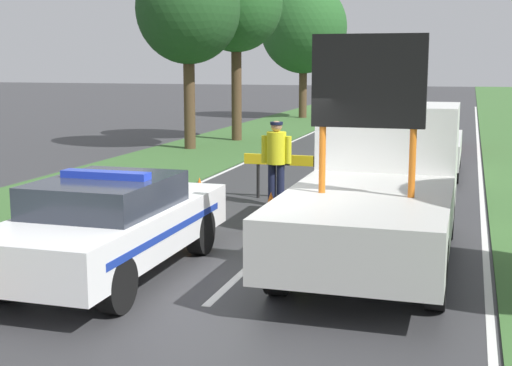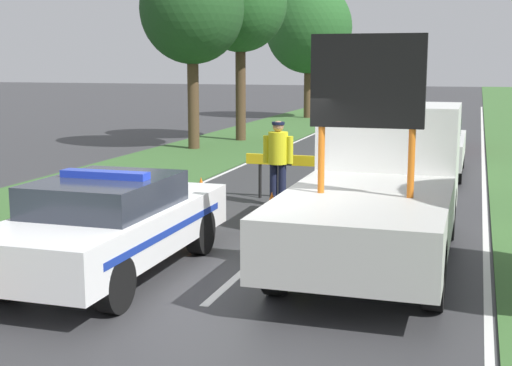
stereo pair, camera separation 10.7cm
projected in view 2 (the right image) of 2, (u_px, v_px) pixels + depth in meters
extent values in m
plane|color=#333335|center=(236.00, 278.00, 9.95)|extent=(160.00, 160.00, 0.00)
cube|color=silver|center=(240.00, 274.00, 10.12)|extent=(0.12, 2.86, 0.01)
cube|color=silver|center=(330.00, 194.00, 16.17)|extent=(0.12, 2.86, 0.01)
cube|color=silver|center=(371.00, 158.00, 22.21)|extent=(0.12, 2.86, 0.01)
cube|color=silver|center=(394.00, 137.00, 28.25)|extent=(0.12, 2.86, 0.01)
cube|color=silver|center=(409.00, 124.00, 34.30)|extent=(0.12, 2.86, 0.01)
cube|color=silver|center=(420.00, 115.00, 40.34)|extent=(0.12, 2.86, 0.01)
cube|color=silver|center=(428.00, 108.00, 46.38)|extent=(0.12, 2.86, 0.01)
cube|color=silver|center=(270.00, 153.00, 23.46)|extent=(0.10, 54.80, 0.01)
cube|color=silver|center=(483.00, 161.00, 21.50)|extent=(0.10, 54.80, 0.01)
cube|color=#38602D|center=(265.00, 132.00, 30.39)|extent=(4.13, 120.00, 0.03)
cube|color=white|center=(112.00, 229.00, 10.01)|extent=(1.81, 4.51, 0.62)
cube|color=#282D38|center=(106.00, 194.00, 9.79)|extent=(1.59, 2.07, 0.43)
cylinder|color=black|center=(111.00, 225.00, 11.60)|extent=(0.24, 0.70, 0.70)
cylinder|color=black|center=(201.00, 232.00, 11.14)|extent=(0.24, 0.70, 0.70)
cylinder|color=black|center=(3.00, 273.00, 8.97)|extent=(0.24, 0.70, 0.70)
cylinder|color=black|center=(114.00, 284.00, 8.51)|extent=(0.24, 0.70, 0.70)
cube|color=#1E38C6|center=(105.00, 175.00, 9.74)|extent=(1.26, 0.24, 0.10)
cube|color=#193399|center=(112.00, 227.00, 10.00)|extent=(1.82, 3.70, 0.10)
cube|color=black|center=(177.00, 203.00, 12.17)|extent=(0.99, 0.08, 0.37)
cube|color=white|center=(391.00, 158.00, 12.18)|extent=(2.22, 1.95, 1.82)
cube|color=#232833|center=(397.00, 133.00, 13.03)|extent=(1.89, 0.04, 0.80)
cube|color=#B2B2AD|center=(364.00, 224.00, 9.55)|extent=(2.22, 3.83, 0.78)
cylinder|color=#D16619|center=(321.00, 160.00, 9.58)|extent=(0.09, 0.09, 0.90)
cylinder|color=#D16619|center=(411.00, 164.00, 9.23)|extent=(0.09, 0.09, 0.90)
cube|color=black|center=(368.00, 81.00, 9.23)|extent=(1.49, 0.12, 1.21)
cylinder|color=black|center=(333.00, 206.00, 12.63)|extent=(0.24, 0.89, 0.89)
cylinder|color=black|center=(448.00, 213.00, 12.05)|extent=(0.24, 0.89, 0.89)
cylinder|color=black|center=(277.00, 261.00, 9.18)|extent=(0.24, 0.89, 0.89)
cylinder|color=black|center=(435.00, 274.00, 8.60)|extent=(0.24, 0.89, 0.89)
cylinder|color=black|center=(260.00, 181.00, 15.73)|extent=(0.07, 0.07, 0.75)
cylinder|color=black|center=(373.00, 187.00, 15.00)|extent=(0.07, 0.07, 0.75)
cube|color=yellow|center=(258.00, 159.00, 15.66)|extent=(0.52, 0.08, 0.22)
cube|color=black|center=(281.00, 160.00, 15.51)|extent=(0.52, 0.08, 0.22)
cube|color=yellow|center=(304.00, 161.00, 15.36)|extent=(0.52, 0.08, 0.22)
cube|color=black|center=(328.00, 162.00, 15.20)|extent=(0.52, 0.08, 0.22)
cube|color=yellow|center=(352.00, 163.00, 15.05)|extent=(0.52, 0.08, 0.22)
cube|color=black|center=(376.00, 164.00, 14.90)|extent=(0.52, 0.08, 0.22)
cylinder|color=#191E38|center=(274.00, 185.00, 14.86)|extent=(0.17, 0.17, 0.89)
cylinder|color=#191E38|center=(282.00, 185.00, 14.80)|extent=(0.17, 0.17, 0.89)
cylinder|color=yellow|center=(278.00, 148.00, 14.70)|extent=(0.41, 0.41, 0.66)
cylinder|color=yellow|center=(266.00, 149.00, 14.78)|extent=(0.13, 0.13, 0.56)
cylinder|color=yellow|center=(290.00, 150.00, 14.63)|extent=(0.13, 0.13, 0.56)
sphere|color=#A57A5B|center=(278.00, 126.00, 14.62)|extent=(0.23, 0.23, 0.23)
cylinder|color=#141933|center=(278.00, 123.00, 14.61)|extent=(0.26, 0.26, 0.06)
cylinder|color=brown|center=(343.00, 188.00, 14.62)|extent=(0.16, 0.16, 0.84)
cylinder|color=brown|center=(352.00, 188.00, 14.56)|extent=(0.16, 0.16, 0.84)
cylinder|color=#4C6B9E|center=(348.00, 152.00, 14.47)|extent=(0.39, 0.39, 0.63)
cylinder|color=#4C6B9E|center=(336.00, 153.00, 14.54)|extent=(0.13, 0.13, 0.54)
cylinder|color=#4C6B9E|center=(360.00, 154.00, 14.40)|extent=(0.13, 0.13, 0.54)
sphere|color=tan|center=(349.00, 131.00, 14.39)|extent=(0.22, 0.22, 0.22)
cube|color=black|center=(192.00, 231.00, 12.61)|extent=(0.44, 0.44, 0.03)
cone|color=orange|center=(191.00, 214.00, 12.56)|extent=(0.37, 0.37, 0.58)
cylinder|color=white|center=(191.00, 213.00, 12.55)|extent=(0.21, 0.21, 0.08)
cube|color=black|center=(201.00, 208.00, 14.60)|extent=(0.48, 0.48, 0.03)
cone|color=orange|center=(201.00, 192.00, 14.54)|extent=(0.41, 0.41, 0.63)
cylinder|color=white|center=(201.00, 191.00, 14.54)|extent=(0.23, 0.23, 0.09)
cube|color=black|center=(272.00, 228.00, 12.85)|extent=(0.49, 0.49, 0.03)
cone|color=orange|center=(272.00, 209.00, 12.80)|extent=(0.42, 0.42, 0.65)
cylinder|color=white|center=(272.00, 208.00, 12.79)|extent=(0.24, 0.24, 0.09)
cube|color=black|center=(329.00, 197.00, 15.74)|extent=(0.43, 0.43, 0.03)
cone|color=orange|center=(330.00, 184.00, 15.69)|extent=(0.37, 0.37, 0.57)
cylinder|color=white|center=(330.00, 183.00, 15.69)|extent=(0.21, 0.21, 0.08)
cube|color=silver|center=(427.00, 148.00, 19.01)|extent=(1.88, 4.41, 0.62)
cube|color=#282D38|center=(428.00, 128.00, 18.80)|extent=(1.65, 2.03, 0.48)
cylinder|color=black|center=(401.00, 152.00, 20.59)|extent=(0.24, 0.77, 0.77)
cylinder|color=black|center=(460.00, 155.00, 20.11)|extent=(0.24, 0.77, 0.77)
cylinder|color=black|center=(390.00, 165.00, 18.02)|extent=(0.24, 0.77, 0.77)
cylinder|color=black|center=(457.00, 168.00, 17.54)|extent=(0.24, 0.77, 0.77)
cube|color=maroon|center=(430.00, 127.00, 24.73)|extent=(1.74, 4.37, 0.66)
cube|color=#282D38|center=(430.00, 112.00, 24.51)|extent=(1.53, 2.01, 0.43)
cylinder|color=black|center=(411.00, 133.00, 26.28)|extent=(0.24, 0.77, 0.77)
cylinder|color=black|center=(453.00, 134.00, 25.84)|extent=(0.24, 0.77, 0.77)
cylinder|color=black|center=(404.00, 140.00, 23.73)|extent=(0.24, 0.77, 0.77)
cylinder|color=black|center=(450.00, 142.00, 23.29)|extent=(0.24, 0.77, 0.77)
cylinder|color=#4C3823|center=(241.00, 90.00, 26.78)|extent=(0.38, 0.38, 3.83)
ellipsoid|color=#235623|center=(240.00, 2.00, 26.24)|extent=(3.45, 3.45, 3.62)
cylinder|color=#4C3823|center=(308.00, 90.00, 37.66)|extent=(0.42, 0.42, 3.03)
ellipsoid|color=#235623|center=(309.00, 28.00, 37.11)|extent=(4.52, 4.52, 4.75)
cylinder|color=#4C3823|center=(193.00, 99.00, 24.21)|extent=(0.38, 0.38, 3.41)
ellipsoid|color=#1E471E|center=(192.00, 9.00, 23.70)|extent=(3.49, 3.49, 3.66)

